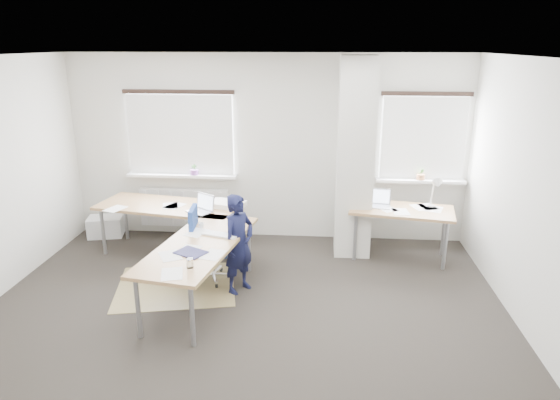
# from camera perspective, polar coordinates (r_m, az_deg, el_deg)

# --- Properties ---
(ground) EXTENTS (6.00, 6.00, 0.00)m
(ground) POSITION_cam_1_polar(r_m,az_deg,el_deg) (5.76, -4.27, -13.16)
(ground) COLOR black
(ground) RESTS_ON ground
(room_shell) EXTENTS (6.04, 5.04, 2.82)m
(room_shell) POSITION_cam_1_polar(r_m,az_deg,el_deg) (5.50, -2.06, 5.08)
(room_shell) COLOR beige
(room_shell) RESTS_ON ground
(floor_mat) EXTENTS (1.67, 1.50, 0.01)m
(floor_mat) POSITION_cam_1_polar(r_m,az_deg,el_deg) (6.52, -11.79, -9.58)
(floor_mat) COLOR #907E4E
(floor_mat) RESTS_ON ground
(white_crate) EXTENTS (0.58, 0.47, 0.31)m
(white_crate) POSITION_cam_1_polar(r_m,az_deg,el_deg) (8.36, -19.30, -2.86)
(white_crate) COLOR white
(white_crate) RESTS_ON ground
(desk_main) EXTENTS (2.40, 2.98, 0.96)m
(desk_main) POSITION_cam_1_polar(r_m,az_deg,el_deg) (6.55, -10.71, -2.78)
(desk_main) COLOR olive
(desk_main) RESTS_ON ground
(desk_side) EXTENTS (1.50, 0.93, 1.22)m
(desk_side) POSITION_cam_1_polar(r_m,az_deg,el_deg) (7.14, 13.79, -1.32)
(desk_side) COLOR olive
(desk_side) RESTS_ON ground
(task_chair) EXTENTS (0.53, 0.53, 0.98)m
(task_chair) POSITION_cam_1_polar(r_m,az_deg,el_deg) (6.49, -8.08, -6.84)
(task_chair) COLOR navy
(task_chair) RESTS_ON ground
(person) EXTENTS (0.50, 0.54, 1.23)m
(person) POSITION_cam_1_polar(r_m,az_deg,el_deg) (6.05, -4.72, -5.01)
(person) COLOR black
(person) RESTS_ON ground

